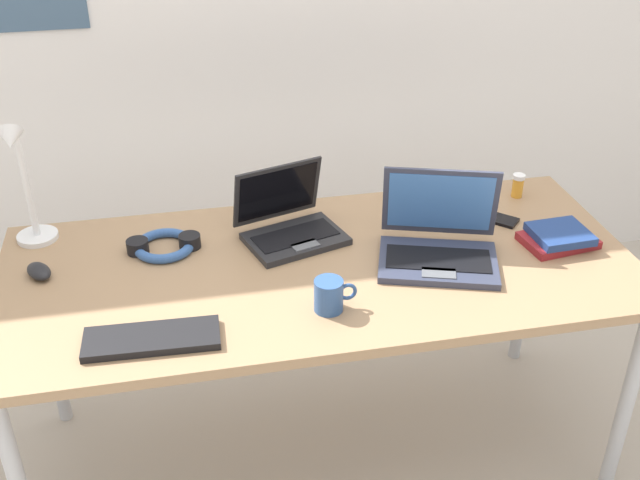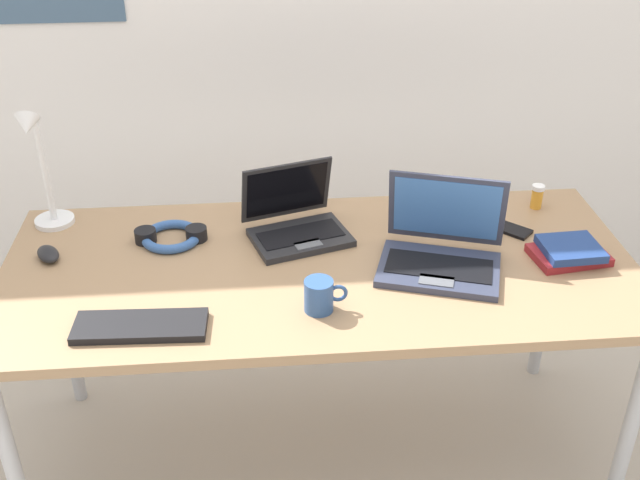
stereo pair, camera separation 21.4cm
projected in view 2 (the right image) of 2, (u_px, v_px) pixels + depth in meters
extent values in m
plane|color=#B7AD9E|center=(320.00, 452.00, 2.56)|extent=(12.00, 12.00, 0.00)
cube|color=#9E7A56|center=(320.00, 269.00, 2.19)|extent=(1.80, 0.80, 0.03)
cylinder|color=#B2B5BA|center=(14.00, 471.00, 2.02)|extent=(0.04, 0.04, 0.71)
cylinder|color=#B2B5BA|center=(629.00, 431.00, 2.15)|extent=(0.04, 0.04, 0.71)
cylinder|color=#B2B5BA|center=(65.00, 318.00, 2.61)|extent=(0.04, 0.04, 0.71)
cylinder|color=#B2B5BA|center=(547.00, 293.00, 2.73)|extent=(0.04, 0.04, 0.71)
cylinder|color=white|center=(55.00, 221.00, 2.38)|extent=(0.12, 0.12, 0.02)
cylinder|color=white|center=(44.00, 169.00, 2.29)|extent=(0.02, 0.02, 0.34)
cylinder|color=white|center=(30.00, 120.00, 2.17)|extent=(0.01, 0.08, 0.01)
cone|color=white|center=(27.00, 126.00, 2.14)|extent=(0.07, 0.09, 0.09)
cube|color=#33384C|center=(439.00, 270.00, 2.14)|extent=(0.39, 0.32, 0.02)
cube|color=black|center=(439.00, 266.00, 2.13)|extent=(0.32, 0.21, 0.00)
cube|color=#595B60|center=(436.00, 281.00, 2.07)|extent=(0.10, 0.08, 0.00)
cube|color=#33384C|center=(446.00, 208.00, 2.19)|extent=(0.33, 0.15, 0.23)
cube|color=#3F72BF|center=(446.00, 209.00, 2.18)|extent=(0.30, 0.13, 0.19)
cube|color=#232326|center=(301.00, 238.00, 2.29)|extent=(0.33, 0.27, 0.02)
cube|color=black|center=(301.00, 234.00, 2.28)|extent=(0.27, 0.17, 0.00)
cube|color=#595B60|center=(308.00, 244.00, 2.23)|extent=(0.09, 0.06, 0.00)
cube|color=#232326|center=(286.00, 190.00, 2.33)|extent=(0.28, 0.13, 0.19)
cube|color=black|center=(287.00, 190.00, 2.33)|extent=(0.25, 0.11, 0.16)
cube|color=black|center=(140.00, 326.00, 1.91)|extent=(0.33, 0.13, 0.02)
ellipsoid|color=black|center=(48.00, 254.00, 2.20)|extent=(0.10, 0.11, 0.03)
cube|color=black|center=(508.00, 229.00, 2.35)|extent=(0.14, 0.14, 0.01)
torus|color=#335999|center=(171.00, 236.00, 2.29)|extent=(0.18, 0.18, 0.03)
cylinder|color=black|center=(146.00, 236.00, 2.28)|extent=(0.06, 0.06, 0.04)
cylinder|color=black|center=(196.00, 234.00, 2.29)|extent=(0.06, 0.06, 0.04)
cylinder|color=gold|center=(537.00, 199.00, 2.46)|extent=(0.04, 0.04, 0.06)
cylinder|color=white|center=(539.00, 187.00, 2.44)|extent=(0.04, 0.04, 0.01)
cube|color=maroon|center=(569.00, 255.00, 2.20)|extent=(0.23, 0.17, 0.02)
cube|color=navy|center=(571.00, 248.00, 2.18)|extent=(0.17, 0.16, 0.02)
cylinder|color=#2D518C|center=(319.00, 296.00, 1.97)|extent=(0.08, 0.08, 0.09)
torus|color=#2D518C|center=(338.00, 293.00, 1.97)|extent=(0.05, 0.01, 0.05)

